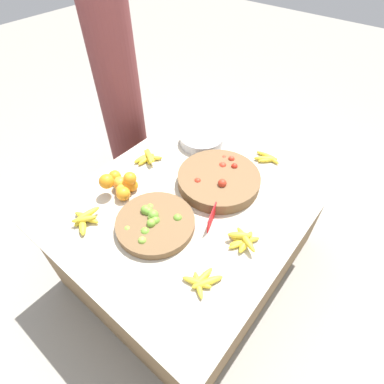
% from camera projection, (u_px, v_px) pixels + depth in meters
% --- Properties ---
extents(ground_plane, '(12.00, 12.00, 0.00)m').
position_uv_depth(ground_plane, '(192.00, 260.00, 2.16)').
color(ground_plane, gray).
extents(market_table, '(1.44, 1.20, 0.66)m').
position_uv_depth(market_table, '(192.00, 233.00, 1.92)').
color(market_table, olive).
rests_on(market_table, ground_plane).
extents(lime_bowl, '(0.41, 0.41, 0.08)m').
position_uv_depth(lime_bowl, '(155.00, 223.00, 1.53)').
color(lime_bowl, brown).
rests_on(lime_bowl, market_table).
extents(tomato_basket, '(0.48, 0.48, 0.11)m').
position_uv_depth(tomato_basket, '(219.00, 179.00, 1.74)').
color(tomato_basket, brown).
rests_on(tomato_basket, market_table).
extents(orange_pile, '(0.18, 0.22, 0.14)m').
position_uv_depth(orange_pile, '(122.00, 184.00, 1.68)').
color(orange_pile, orange).
rests_on(orange_pile, market_table).
extents(metal_bowl, '(0.29, 0.29, 0.06)m').
position_uv_depth(metal_bowl, '(202.00, 139.00, 2.01)').
color(metal_bowl, '#B7B7BF').
rests_on(metal_bowl, market_table).
extents(price_sign, '(0.14, 0.05, 0.09)m').
position_uv_depth(price_sign, '(212.00, 217.00, 1.53)').
color(price_sign, red).
rests_on(price_sign, market_table).
extents(banana_bunch_front_right, '(0.16, 0.14, 0.06)m').
position_uv_depth(banana_bunch_front_right, '(148.00, 158.00, 1.89)').
color(banana_bunch_front_right, yellow).
rests_on(banana_bunch_front_right, market_table).
extents(banana_bunch_front_left, '(0.16, 0.16, 0.03)m').
position_uv_depth(banana_bunch_front_left, '(202.00, 282.00, 1.32)').
color(banana_bunch_front_left, yellow).
rests_on(banana_bunch_front_left, market_table).
extents(banana_bunch_middle_right, '(0.16, 0.17, 0.06)m').
position_uv_depth(banana_bunch_middle_right, '(243.00, 240.00, 1.46)').
color(banana_bunch_middle_right, yellow).
rests_on(banana_bunch_middle_right, market_table).
extents(banana_bunch_front_center, '(0.11, 0.17, 0.03)m').
position_uv_depth(banana_bunch_front_center, '(267.00, 158.00, 1.90)').
color(banana_bunch_front_center, yellow).
rests_on(banana_bunch_front_center, market_table).
extents(banana_bunch_back_center, '(0.18, 0.17, 0.06)m').
position_uv_depth(banana_bunch_back_center, '(85.00, 219.00, 1.54)').
color(banana_bunch_back_center, yellow).
rests_on(banana_bunch_back_center, market_table).
extents(vendor_person, '(0.30, 0.30, 1.73)m').
position_uv_depth(vendor_person, '(120.00, 98.00, 2.15)').
color(vendor_person, brown).
rests_on(vendor_person, ground_plane).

